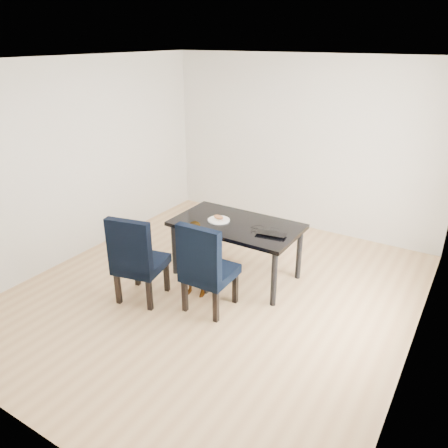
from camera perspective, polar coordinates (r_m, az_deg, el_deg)
The scene contains 14 objects.
floor at distance 5.47m, azimuth -1.11°, elevation -8.96°, with size 4.50×5.00×0.01m, color tan.
ceiling at distance 4.63m, azimuth -1.39°, elevation 20.68°, with size 4.50×5.00×0.01m, color white.
wall_back at distance 7.04m, azimuth 10.07°, elevation 10.13°, with size 4.50×0.01×2.70m, color white.
wall_front at distance 3.27m, azimuth -26.03°, elevation -7.99°, with size 4.50×0.01×2.70m, color silver.
wall_left at distance 6.35m, azimuth -18.77°, elevation 7.80°, with size 0.01×5.00×2.70m, color white.
wall_right at distance 4.19m, azimuth 25.63°, elevation -1.09°, with size 0.01×5.00×2.70m, color white.
dining_table at distance 5.66m, azimuth 1.60°, elevation -3.39°, with size 1.60×0.90×0.75m, color black.
chair_left at distance 5.21m, azimuth -10.83°, elevation -4.20°, with size 0.52×0.55×1.09m, color black.
chair_right at distance 4.94m, azimuth -1.84°, elevation -5.39°, with size 0.52×0.55×1.09m, color black.
child at distance 5.21m, azimuth -3.76°, elevation -4.67°, with size 0.35×0.23×0.95m, color #FF4015.
plate at distance 5.57m, azimuth -0.69°, elevation 0.51°, with size 0.28×0.28×0.02m, color white.
sandwich at distance 5.57m, azimuth -0.72°, elevation 0.91°, with size 0.14×0.07×0.06m, color #A7673B.
laptop at distance 5.24m, azimuth 6.30°, elevation -1.08°, with size 0.37×0.23×0.03m, color black.
cable_tangle at distance 5.25m, azimuth 4.33°, elevation -1.07°, with size 0.15×0.15×0.01m, color black.
Camera 1 is at (2.52, -3.88, 2.92)m, focal length 35.00 mm.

